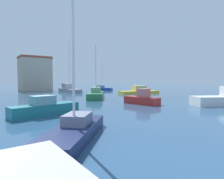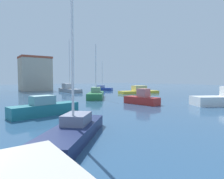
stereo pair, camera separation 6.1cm
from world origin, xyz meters
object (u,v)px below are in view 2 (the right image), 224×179
at_px(sailboat_grey_distant_east, 69,89).
at_px(sailboat_blue_center_channel, 102,88).
at_px(sailboat_green_far_left, 96,94).
at_px(sailboat_navy_near_pier, 74,129).
at_px(motorboat_teal_outer_mooring, 45,108).
at_px(motorboat_yellow_mid_harbor, 139,91).
at_px(motorboat_red_inner_mooring, 142,99).

bearing_deg(sailboat_grey_distant_east, sailboat_blue_center_channel, 2.85).
xyz_separation_m(sailboat_green_far_left, sailboat_navy_near_pier, (-10.92, -15.85, -0.14)).
relative_size(sailboat_green_far_left, sailboat_navy_near_pier, 0.90).
xyz_separation_m(sailboat_blue_center_channel, motorboat_teal_outer_mooring, (-21.61, -24.82, 0.08)).
height_order(sailboat_grey_distant_east, motorboat_teal_outer_mooring, sailboat_grey_distant_east).
distance_m(sailboat_grey_distant_east, sailboat_blue_center_channel, 8.95).
height_order(sailboat_green_far_left, sailboat_blue_center_channel, sailboat_green_far_left).
distance_m(sailboat_grey_distant_east, motorboat_yellow_mid_harbor, 15.43).
bearing_deg(motorboat_yellow_mid_harbor, motorboat_red_inner_mooring, -133.08).
height_order(sailboat_green_far_left, motorboat_teal_outer_mooring, sailboat_green_far_left).
bearing_deg(sailboat_blue_center_channel, motorboat_teal_outer_mooring, -131.05).
relative_size(sailboat_grey_distant_east, sailboat_green_far_left, 1.43).
distance_m(motorboat_yellow_mid_harbor, sailboat_navy_near_pier, 29.63).
distance_m(sailboat_grey_distant_east, motorboat_teal_outer_mooring, 27.47).
xyz_separation_m(sailboat_green_far_left, sailboat_blue_center_channel, (11.36, 15.75, -0.10)).
height_order(sailboat_green_far_left, sailboat_navy_near_pier, sailboat_navy_near_pier).
distance_m(motorboat_yellow_mid_harbor, motorboat_teal_outer_mooring, 25.24).
relative_size(motorboat_red_inner_mooring, motorboat_teal_outer_mooring, 0.79).
bearing_deg(motorboat_yellow_mid_harbor, motorboat_teal_outer_mooring, -151.19).
bearing_deg(sailboat_grey_distant_east, motorboat_teal_outer_mooring, -117.48).
relative_size(motorboat_yellow_mid_harbor, sailboat_green_far_left, 1.05).
height_order(motorboat_red_inner_mooring, sailboat_navy_near_pier, sailboat_navy_near_pier).
relative_size(motorboat_red_inner_mooring, sailboat_navy_near_pier, 0.49).
height_order(motorboat_yellow_mid_harbor, sailboat_green_far_left, sailboat_green_far_left).
bearing_deg(sailboat_blue_center_channel, motorboat_yellow_mid_harbor, -87.72).
xyz_separation_m(sailboat_grey_distant_east, sailboat_navy_near_pier, (-13.35, -31.16, -0.24)).
height_order(motorboat_red_inner_mooring, sailboat_blue_center_channel, sailboat_blue_center_channel).
bearing_deg(motorboat_yellow_mid_harbor, sailboat_grey_distant_east, 127.70).
xyz_separation_m(sailboat_grey_distant_east, motorboat_red_inner_mooring, (-1.66, -24.08, -0.11)).
relative_size(motorboat_yellow_mid_harbor, sailboat_navy_near_pier, 0.94).
distance_m(motorboat_red_inner_mooring, sailboat_blue_center_channel, 26.71).
xyz_separation_m(motorboat_red_inner_mooring, sailboat_blue_center_channel, (10.60, 24.52, -0.08)).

